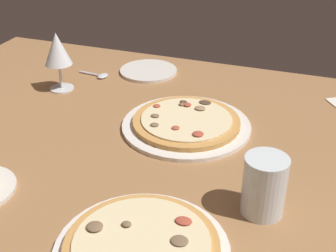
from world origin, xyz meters
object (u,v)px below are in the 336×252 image
Objects in this scene: pizza_side at (142,248)px; spoon at (100,75)px; water_glass at (264,189)px; pizza_main at (186,123)px; wine_glass_near at (57,51)px; side_plate at (148,71)px.

pizza_side reaches higher than spoon.
water_glass is at bearing 141.13° from spoon.
pizza_main is at bearing -47.86° from water_glass.
pizza_main is at bearing 148.74° from spoon.
pizza_main is 2.72× the size of water_glass.
pizza_side is at bearing 98.07° from pizza_main.
wine_glass_near is (40.13, -9.17, 10.28)cm from pizza_main.
pizza_main is 42.43cm from wine_glass_near.
pizza_main is at bearing 167.13° from wine_glass_near.
pizza_main is at bearing 126.72° from side_plate.
spoon is (-6.10, -11.49, -10.98)cm from wine_glass_near.
wine_glass_near is 17.02cm from spoon.
wine_glass_near is 1.68× the size of spoon.
water_glass is (-22.63, 25.01, 3.83)cm from pizza_main.
pizza_side is 1.67× the size of side_plate.
wine_glass_near is 1.44× the size of water_glass.
pizza_side is at bearing 46.36° from water_glass.
side_plate is at bearing -50.66° from water_glass.
pizza_side reaches higher than pizza_main.
water_glass reaches higher than side_plate.
pizza_main is 1.79× the size of side_plate.
side_plate is at bearing -146.92° from spoon.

